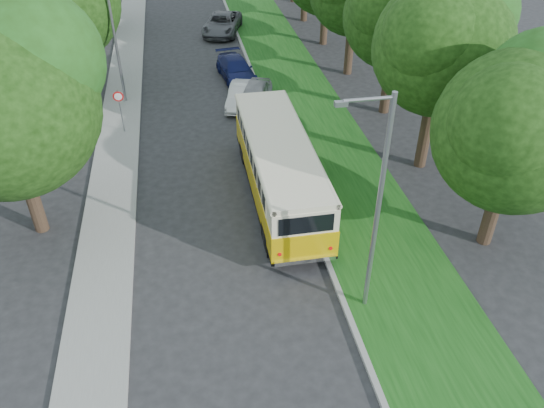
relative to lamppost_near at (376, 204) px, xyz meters
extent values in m
plane|color=#262628|center=(-4.21, 2.50, -4.37)|extent=(120.00, 120.00, 0.00)
cube|color=gray|center=(-0.61, 7.50, -4.29)|extent=(0.20, 70.00, 0.15)
cube|color=#154712|center=(1.74, 7.50, -4.30)|extent=(4.50, 70.00, 0.13)
cube|color=gray|center=(-9.01, 7.50, -4.31)|extent=(2.20, 70.00, 0.12)
cylinder|color=#332319|center=(5.95, 2.50, -2.70)|extent=(0.56, 0.56, 3.35)
sphere|color=black|center=(5.95, 2.50, 0.58)|extent=(5.85, 5.85, 5.85)
sphere|color=black|center=(6.97, 3.08, 1.75)|extent=(4.38, 4.38, 4.38)
sphere|color=black|center=(5.07, 1.77, 1.32)|extent=(4.09, 4.09, 4.09)
cylinder|color=#332319|center=(5.75, 8.50, -2.24)|extent=(0.56, 0.56, 4.26)
sphere|color=black|center=(5.75, 8.50, 1.54)|extent=(5.98, 5.98, 5.98)
sphere|color=black|center=(6.80, 9.10, 2.73)|extent=(4.49, 4.49, 4.49)
sphere|color=black|center=(4.86, 7.75, 2.29)|extent=(4.19, 4.19, 4.19)
cylinder|color=#332319|center=(6.08, 14.50, -2.39)|extent=(0.56, 0.56, 3.95)
sphere|color=black|center=(6.08, 14.50, 1.13)|extent=(5.61, 5.61, 5.61)
sphere|color=black|center=(5.24, 13.80, 1.83)|extent=(3.92, 3.92, 3.92)
cylinder|color=#332319|center=(5.69, 20.50, -2.44)|extent=(0.56, 0.56, 3.86)
cylinder|color=#332319|center=(5.59, 26.50, -2.58)|extent=(0.56, 0.56, 3.58)
cylinder|color=#332319|center=(-11.71, 6.50, -2.53)|extent=(0.56, 0.56, 3.68)
sphere|color=black|center=(-11.71, 6.50, 1.18)|extent=(6.80, 6.80, 6.80)
sphere|color=black|center=(-10.52, 7.18, 2.54)|extent=(5.10, 5.10, 5.10)
cylinder|color=#332319|center=(-11.71, 20.50, -2.53)|extent=(0.56, 0.56, 3.68)
sphere|color=black|center=(-11.71, 20.50, 1.18)|extent=(6.80, 6.80, 6.80)
cylinder|color=#332319|center=(-11.71, 32.50, -2.53)|extent=(0.56, 0.56, 3.68)
cylinder|color=gray|center=(0.09, 0.00, -0.37)|extent=(0.16, 0.16, 8.00)
cylinder|color=gray|center=(-0.61, 0.00, 3.48)|extent=(1.40, 0.10, 0.10)
cube|color=gray|center=(-1.36, 0.00, 3.41)|extent=(0.35, 0.16, 0.14)
cylinder|color=gray|center=(-8.81, 18.50, -0.62)|extent=(0.16, 0.16, 7.50)
cylinder|color=gray|center=(-8.71, 14.50, -3.12)|extent=(0.06, 0.06, 2.50)
cone|color=red|center=(-8.71, 14.46, -2.22)|extent=(0.56, 0.02, 0.56)
cone|color=white|center=(-8.71, 14.44, -2.22)|extent=(0.40, 0.02, 0.40)
imported|color=#9F9EA3|center=(-1.21, 16.46, -3.66)|extent=(2.93, 4.49, 1.42)
imported|color=silver|center=(-1.99, 16.83, -3.74)|extent=(2.37, 4.04, 1.26)
imported|color=#121A52|center=(-1.78, 20.81, -3.68)|extent=(2.55, 4.96, 1.38)
imported|color=#525359|center=(-1.69, 30.39, -3.61)|extent=(3.96, 5.94, 1.51)
camera|label=1|loc=(-5.40, -12.18, 9.35)|focal=35.00mm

